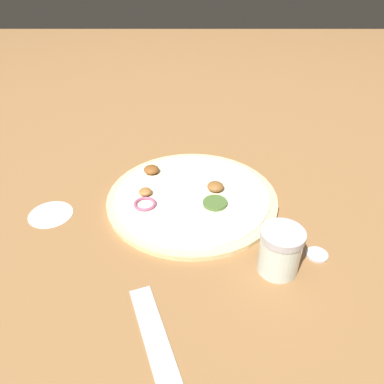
# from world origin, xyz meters

# --- Properties ---
(ground_plane) EXTENTS (3.00, 3.00, 0.00)m
(ground_plane) POSITION_xyz_m (0.00, 0.00, 0.00)
(ground_plane) COLOR olive
(pizza) EXTENTS (0.33, 0.33, 0.03)m
(pizza) POSITION_xyz_m (0.00, 0.00, 0.01)
(pizza) COLOR beige
(pizza) RESTS_ON ground_plane
(spice_jar) EXTENTS (0.07, 0.07, 0.08)m
(spice_jar) POSITION_xyz_m (-0.18, -0.13, 0.04)
(spice_jar) COLOR silver
(spice_jar) RESTS_ON ground_plane
(loose_cap) EXTENTS (0.04, 0.04, 0.01)m
(loose_cap) POSITION_xyz_m (-0.15, -0.21, 0.00)
(loose_cap) COLOR #B2B2B7
(loose_cap) RESTS_ON ground_plane
(flour_patch) EXTENTS (0.08, 0.08, 0.00)m
(flour_patch) POSITION_xyz_m (-0.05, 0.27, 0.00)
(flour_patch) COLOR white
(flour_patch) RESTS_ON ground_plane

